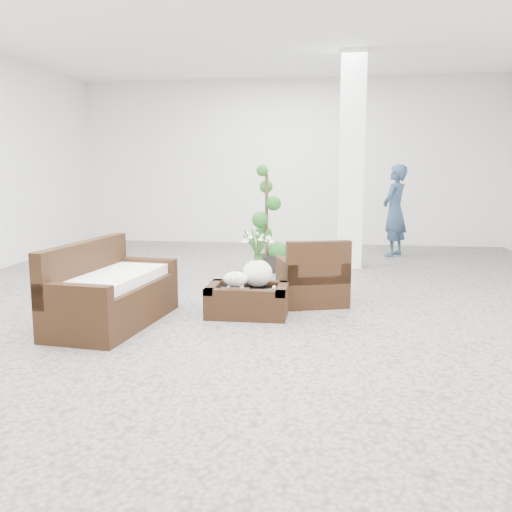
# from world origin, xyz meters

# --- Properties ---
(ground) EXTENTS (11.00, 11.00, 0.00)m
(ground) POSITION_xyz_m (0.00, 0.00, 0.00)
(ground) COLOR gray
(ground) RESTS_ON ground
(column) EXTENTS (0.40, 0.40, 3.50)m
(column) POSITION_xyz_m (1.20, 2.80, 1.75)
(column) COLOR white
(column) RESTS_ON ground
(coffee_table) EXTENTS (0.90, 0.60, 0.31)m
(coffee_table) POSITION_xyz_m (-0.05, -0.49, 0.16)
(coffee_table) COLOR #331D0F
(coffee_table) RESTS_ON ground
(sheep_figurine) EXTENTS (0.28, 0.23, 0.21)m
(sheep_figurine) POSITION_xyz_m (-0.17, -0.59, 0.42)
(sheep_figurine) COLOR white
(sheep_figurine) RESTS_ON coffee_table
(planter_narcissus) EXTENTS (0.44, 0.44, 0.80)m
(planter_narcissus) POSITION_xyz_m (0.05, -0.39, 0.71)
(planter_narcissus) COLOR white
(planter_narcissus) RESTS_ON coffee_table
(tealight) EXTENTS (0.04, 0.04, 0.03)m
(tealight) POSITION_xyz_m (0.25, -0.47, 0.33)
(tealight) COLOR white
(tealight) RESTS_ON coffee_table
(armchair) EXTENTS (0.94, 0.92, 0.81)m
(armchair) POSITION_xyz_m (0.65, 0.18, 0.41)
(armchair) COLOR #331D0F
(armchair) RESTS_ON ground
(loveseat) EXTENTS (0.99, 1.73, 0.88)m
(loveseat) POSITION_xyz_m (-1.41, -1.02, 0.44)
(loveseat) COLOR #331D0F
(loveseat) RESTS_ON ground
(topiary) EXTENTS (0.44, 0.44, 1.66)m
(topiary) POSITION_xyz_m (-0.13, 2.17, 0.83)
(topiary) COLOR #1B511A
(topiary) RESTS_ON ground
(shopper) EXTENTS (0.66, 0.74, 1.70)m
(shopper) POSITION_xyz_m (2.07, 4.04, 0.85)
(shopper) COLOR navy
(shopper) RESTS_ON ground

